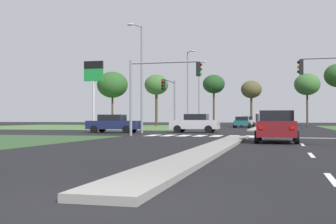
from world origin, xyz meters
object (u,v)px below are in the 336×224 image
at_px(car_maroon_near, 277,126).
at_px(car_silver_seventh, 195,123).
at_px(treeline_sixth, 307,85).
at_px(street_lamp_third, 188,86).
at_px(car_teal_fifth, 242,122).
at_px(street_lamp_second, 141,73).
at_px(traffic_signal_far_left, 170,95).
at_px(treeline_third, 214,84).
at_px(car_beige_fourth, 247,121).
at_px(street_lamp_fourth, 200,91).
at_px(treeline_second, 156,85).
at_px(car_navy_third, 113,123).
at_px(pedestrian_at_median, 257,119).
at_px(treeline_fourth, 251,90).
at_px(fuel_price_totem, 94,80).
at_px(treeline_near, 112,85).
at_px(traffic_signal_near_left, 157,82).

distance_m(car_maroon_near, car_silver_seventh, 16.00).
bearing_deg(treeline_sixth, street_lamp_third, -133.26).
distance_m(car_teal_fifth, street_lamp_second, 25.71).
relative_size(car_teal_fifth, traffic_signal_far_left, 0.84).
bearing_deg(treeline_third, traffic_signal_far_left, -89.07).
bearing_deg(treeline_sixth, car_silver_seventh, -109.23).
distance_m(car_beige_fourth, street_lamp_second, 34.71).
distance_m(street_lamp_fourth, treeline_sixth, 17.02).
xyz_separation_m(street_lamp_fourth, treeline_second, (-8.79, 8.56, 1.59)).
xyz_separation_m(car_navy_third, car_beige_fourth, (8.86, 33.39, -0.01)).
bearing_deg(car_silver_seventh, pedestrian_at_median, -24.79).
bearing_deg(street_lamp_third, car_teal_fifth, 43.38).
xyz_separation_m(street_lamp_second, treeline_third, (0.56, 37.51, 1.86)).
relative_size(traffic_signal_far_left, street_lamp_fourth, 0.55).
bearing_deg(treeline_sixth, car_navy_third, -117.38).
bearing_deg(street_lamp_second, treeline_fourth, 79.69).
bearing_deg(treeline_third, pedestrian_at_median, -71.25).
xyz_separation_m(treeline_third, treeline_fourth, (6.14, -0.65, -1.03)).
distance_m(car_teal_fifth, treeline_fourth, 13.29).
bearing_deg(car_navy_third, fuel_price_totem, -122.36).
distance_m(street_lamp_fourth, pedestrian_at_median, 16.49).
relative_size(treeline_near, treeline_fourth, 1.29).
bearing_deg(car_beige_fourth, car_maroon_near, 95.97).
height_order(car_silver_seventh, traffic_signal_near_left, traffic_signal_near_left).
bearing_deg(street_lamp_fourth, treeline_near, 148.10).
xyz_separation_m(pedestrian_at_median, treeline_fourth, (-2.10, 23.62, 4.60)).
bearing_deg(treeline_near, traffic_signal_near_left, -64.82).
height_order(fuel_price_totem, treeline_fourth, treeline_fourth).
height_order(car_maroon_near, street_lamp_third, street_lamp_third).
relative_size(car_beige_fourth, treeline_fourth, 0.58).
height_order(treeline_third, treeline_fourth, treeline_third).
relative_size(car_beige_fourth, treeline_near, 0.45).
bearing_deg(car_teal_fifth, treeline_near, -28.89).
xyz_separation_m(car_navy_third, treeline_near, (-14.70, 37.07, 6.32)).
relative_size(treeline_third, treeline_sixth, 1.05).
distance_m(treeline_second, treeline_fourth, 15.46).
distance_m(street_lamp_fourth, fuel_price_totem, 25.16).
bearing_deg(street_lamp_second, street_lamp_fourth, 89.67).
relative_size(car_beige_fourth, traffic_signal_near_left, 0.79).
height_order(traffic_signal_near_left, street_lamp_fourth, street_lamp_fourth).
bearing_deg(treeline_second, treeline_sixth, -1.32).
bearing_deg(traffic_signal_near_left, street_lamp_third, 96.69).
height_order(traffic_signal_near_left, treeline_sixth, treeline_sixth).
xyz_separation_m(street_lamp_second, pedestrian_at_median, (8.80, 13.23, -3.77)).
xyz_separation_m(traffic_signal_near_left, treeline_fourth, (3.70, 42.45, 2.11)).
relative_size(car_teal_fifth, treeline_sixth, 0.53).
bearing_deg(car_silver_seventh, street_lamp_third, 13.72).
relative_size(car_teal_fifth, street_lamp_second, 0.47).
xyz_separation_m(car_silver_seventh, street_lamp_fourth, (-3.87, 23.83, 4.32)).
bearing_deg(street_lamp_third, car_beige_fourth, 67.89).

